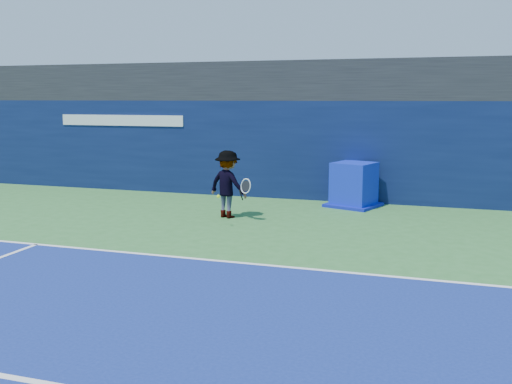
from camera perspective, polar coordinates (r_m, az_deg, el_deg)
ground at (r=8.07m, az=-5.88°, el=-13.14°), size 80.00×80.00×0.00m
baseline at (r=10.73m, az=0.51°, el=-7.28°), size 24.00×0.10×0.01m
stadium_band at (r=18.58m, az=8.33°, el=10.88°), size 36.00×3.00×1.20m
back_wall_assembly at (r=17.66m, az=7.64°, el=4.16°), size 36.00×1.03×3.00m
equipment_cart at (r=16.59m, az=9.76°, el=0.56°), size 1.68×1.68×1.27m
tennis_player at (r=14.79m, az=-2.83°, el=0.78°), size 1.39×0.98×1.75m
tennis_ball at (r=13.67m, az=-3.79°, el=-0.43°), size 0.08×0.08×0.08m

